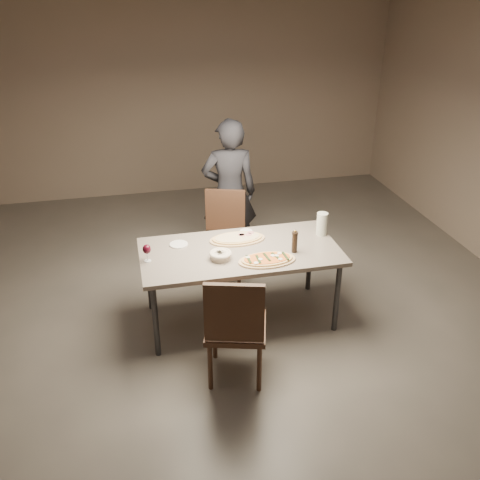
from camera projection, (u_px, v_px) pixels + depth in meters
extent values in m
plane|color=#5F5952|center=(240.00, 318.00, 5.17)|extent=(7.00, 7.00, 0.00)
plane|color=silver|center=(240.00, 3.00, 3.91)|extent=(7.00, 7.00, 0.00)
plane|color=gray|center=(185.00, 97.00, 7.58)|extent=(6.00, 0.00, 6.00)
cube|color=slate|center=(240.00, 252.00, 4.84)|extent=(1.80, 0.90, 0.04)
cylinder|color=#333335|center=(156.00, 321.00, 4.53)|extent=(0.05, 0.05, 0.71)
cylinder|color=#333335|center=(337.00, 297.00, 4.85)|extent=(0.05, 0.05, 0.71)
cylinder|color=#333335|center=(149.00, 277.00, 5.17)|extent=(0.05, 0.05, 0.71)
cylinder|color=#333335|center=(310.00, 259.00, 5.50)|extent=(0.05, 0.05, 0.71)
ellipsoid|color=white|center=(256.00, 262.00, 4.55)|extent=(0.04, 0.04, 0.01)
ellipsoid|color=white|center=(248.00, 257.00, 4.63)|extent=(0.04, 0.04, 0.01)
ellipsoid|color=white|center=(260.00, 259.00, 4.60)|extent=(0.04, 0.04, 0.01)
ellipsoid|color=white|center=(280.00, 259.00, 4.60)|extent=(0.04, 0.04, 0.01)
ellipsoid|color=white|center=(273.00, 255.00, 4.66)|extent=(0.04, 0.04, 0.01)
ellipsoid|color=white|center=(280.00, 253.00, 4.70)|extent=(0.04, 0.04, 0.01)
ellipsoid|color=white|center=(277.00, 255.00, 4.66)|extent=(0.04, 0.04, 0.01)
cube|color=#203215|center=(249.00, 259.00, 4.60)|extent=(0.02, 0.15, 0.01)
cube|color=#203215|center=(258.00, 259.00, 4.60)|extent=(0.02, 0.15, 0.01)
cube|color=#203215|center=(267.00, 257.00, 4.64)|extent=(0.04, 0.15, 0.01)
cube|color=#203215|center=(276.00, 256.00, 4.65)|extent=(0.06, 0.15, 0.01)
cube|color=#203215|center=(285.00, 256.00, 4.66)|extent=(0.03, 0.15, 0.01)
cylinder|color=#D48582|center=(241.00, 234.00, 5.03)|extent=(0.06, 0.06, 0.00)
cylinder|color=#D48582|center=(242.00, 235.00, 5.02)|extent=(0.06, 0.06, 0.00)
cylinder|color=#D48582|center=(251.00, 232.00, 5.07)|extent=(0.06, 0.06, 0.00)
cylinder|color=#D48582|center=(249.00, 234.00, 5.04)|extent=(0.06, 0.06, 0.00)
cylinder|color=beige|center=(221.00, 256.00, 4.67)|extent=(0.17, 0.17, 0.07)
torus|color=beige|center=(221.00, 253.00, 4.66)|extent=(0.20, 0.20, 0.03)
cube|color=#A77B43|center=(223.00, 254.00, 4.66)|extent=(0.06, 0.05, 0.04)
cube|color=#A77B43|center=(221.00, 253.00, 4.68)|extent=(0.06, 0.06, 0.04)
cube|color=#A77B43|center=(218.00, 254.00, 4.67)|extent=(0.07, 0.07, 0.04)
cube|color=#A77B43|center=(219.00, 255.00, 4.64)|extent=(0.07, 0.06, 0.04)
cube|color=#A77B43|center=(222.00, 255.00, 4.64)|extent=(0.05, 0.06, 0.04)
cylinder|color=white|center=(246.00, 232.00, 5.16)|extent=(0.12, 0.12, 0.01)
cylinder|color=gold|center=(246.00, 231.00, 5.16)|extent=(0.08, 0.08, 0.00)
cylinder|color=black|center=(295.00, 243.00, 4.76)|extent=(0.05, 0.05, 0.18)
cylinder|color=black|center=(295.00, 233.00, 4.71)|extent=(0.06, 0.06, 0.02)
sphere|color=gold|center=(295.00, 231.00, 4.70)|extent=(0.02, 0.02, 0.02)
cylinder|color=black|center=(321.00, 226.00, 5.09)|extent=(0.05, 0.05, 0.17)
cylinder|color=black|center=(322.00, 217.00, 5.05)|extent=(0.05, 0.05, 0.02)
sphere|color=gold|center=(322.00, 215.00, 5.04)|extent=(0.02, 0.02, 0.02)
cylinder|color=silver|center=(322.00, 224.00, 5.07)|extent=(0.11, 0.11, 0.22)
cylinder|color=silver|center=(148.00, 261.00, 4.65)|extent=(0.06, 0.06, 0.01)
cylinder|color=silver|center=(147.00, 257.00, 4.63)|extent=(0.01, 0.01, 0.08)
ellipsoid|color=#430919|center=(147.00, 249.00, 4.59)|extent=(0.07, 0.07, 0.09)
cylinder|color=white|center=(179.00, 244.00, 4.92)|extent=(0.17, 0.17, 0.01)
cube|color=#3D2619|center=(236.00, 328.00, 4.26)|extent=(0.58, 0.58, 0.04)
cylinder|color=#3D2619|center=(210.00, 367.00, 4.21)|extent=(0.04, 0.04, 0.44)
cylinder|color=#3D2619|center=(259.00, 368.00, 4.19)|extent=(0.04, 0.04, 0.44)
cylinder|color=#3D2619|center=(215.00, 337.00, 4.56)|extent=(0.04, 0.04, 0.44)
cylinder|color=#3D2619|center=(260.00, 338.00, 4.54)|extent=(0.04, 0.04, 0.44)
cube|color=#3D2619|center=(234.00, 313.00, 3.94)|extent=(0.45, 0.16, 0.49)
cube|color=#3D2619|center=(223.00, 241.00, 5.67)|extent=(0.56, 0.56, 0.04)
cylinder|color=#3D2619|center=(242.00, 253.00, 5.92)|extent=(0.04, 0.04, 0.42)
cylinder|color=#3D2619|center=(209.00, 252.00, 5.95)|extent=(0.04, 0.04, 0.42)
cylinder|color=#3D2619|center=(239.00, 269.00, 5.60)|extent=(0.04, 0.04, 0.42)
cylinder|color=#3D2619|center=(205.00, 268.00, 5.63)|extent=(0.04, 0.04, 0.42)
cube|color=#3D2619|center=(225.00, 210.00, 5.73)|extent=(0.42, 0.17, 0.47)
imported|color=black|center=(229.00, 193.00, 5.86)|extent=(0.64, 0.45, 1.66)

